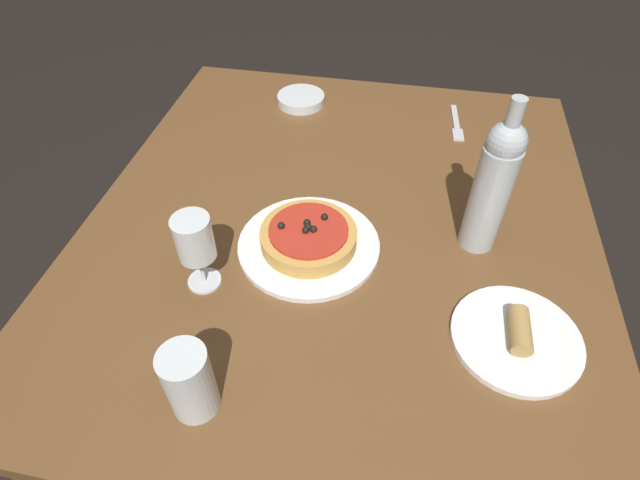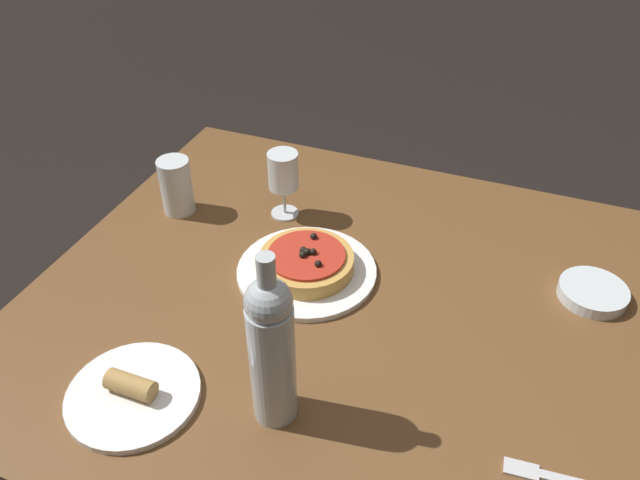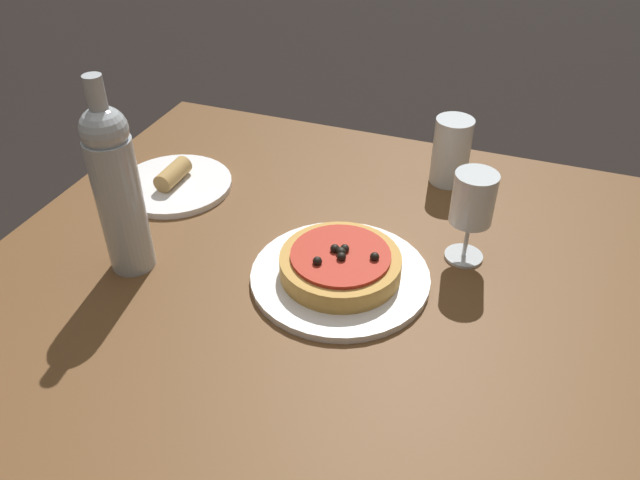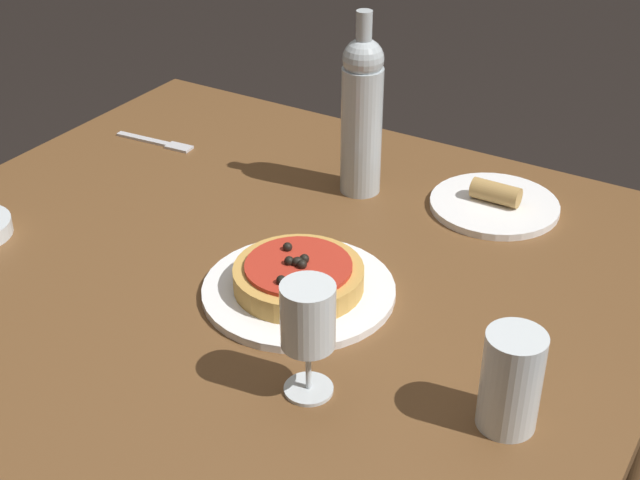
{
  "view_description": "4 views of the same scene",
  "coord_description": "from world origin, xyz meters",
  "px_view_note": "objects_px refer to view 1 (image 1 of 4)",
  "views": [
    {
      "loc": [
        -0.76,
        -0.1,
        1.45
      ],
      "look_at": [
        -0.15,
        0.02,
        0.82
      ],
      "focal_mm": 28.0,
      "sensor_mm": 36.0,
      "label": 1
    },
    {
      "loc": [
        0.26,
        -0.81,
        1.56
      ],
      "look_at": [
        -0.07,
        0.04,
        0.85
      ],
      "focal_mm": 35.0,
      "sensor_mm": 36.0,
      "label": 2
    },
    {
      "loc": [
        0.6,
        0.27,
        1.37
      ],
      "look_at": [
        -0.13,
        0.0,
        0.79
      ],
      "focal_mm": 35.0,
      "sensor_mm": 36.0,
      "label": 3
    },
    {
      "loc": [
        -0.66,
        0.93,
        1.48
      ],
      "look_at": [
        -0.1,
        -0.01,
        0.81
      ],
      "focal_mm": 50.0,
      "sensor_mm": 36.0,
      "label": 4
    }
  ],
  "objects_px": {
    "side_bowl": "(301,99)",
    "fork": "(456,125)",
    "dining_table": "(340,247)",
    "wine_bottle": "(493,185)",
    "wine_glass": "(195,241)",
    "side_plate": "(517,337)",
    "pizza": "(309,236)",
    "water_cup": "(189,382)",
    "dinner_plate": "(309,245)"
  },
  "relations": [
    {
      "from": "fork",
      "to": "dining_table",
      "type": "bearing_deg",
      "value": -35.4
    },
    {
      "from": "dining_table",
      "to": "side_bowl",
      "type": "distance_m",
      "value": 0.48
    },
    {
      "from": "dinner_plate",
      "to": "side_bowl",
      "type": "height_order",
      "value": "side_bowl"
    },
    {
      "from": "dining_table",
      "to": "pizza",
      "type": "relative_size",
      "value": 6.34
    },
    {
      "from": "dining_table",
      "to": "fork",
      "type": "bearing_deg",
      "value": -30.69
    },
    {
      "from": "dinner_plate",
      "to": "pizza",
      "type": "distance_m",
      "value": 0.02
    },
    {
      "from": "water_cup",
      "to": "fork",
      "type": "xyz_separation_m",
      "value": [
        0.84,
        -0.38,
        -0.06
      ]
    },
    {
      "from": "wine_glass",
      "to": "side_plate",
      "type": "relative_size",
      "value": 0.73
    },
    {
      "from": "side_bowl",
      "to": "fork",
      "type": "bearing_deg",
      "value": -94.69
    },
    {
      "from": "dinner_plate",
      "to": "side_plate",
      "type": "xyz_separation_m",
      "value": [
        -0.15,
        -0.38,
        0.0
      ]
    },
    {
      "from": "side_plate",
      "to": "fork",
      "type": "bearing_deg",
      "value": 8.39
    },
    {
      "from": "fork",
      "to": "side_plate",
      "type": "relative_size",
      "value": 0.78
    },
    {
      "from": "dining_table",
      "to": "wine_glass",
      "type": "relative_size",
      "value": 7.58
    },
    {
      "from": "side_bowl",
      "to": "pizza",
      "type": "bearing_deg",
      "value": -166.09
    },
    {
      "from": "wine_glass",
      "to": "water_cup",
      "type": "height_order",
      "value": "wine_glass"
    },
    {
      "from": "pizza",
      "to": "wine_glass",
      "type": "height_order",
      "value": "wine_glass"
    },
    {
      "from": "water_cup",
      "to": "dinner_plate",
      "type": "bearing_deg",
      "value": -15.83
    },
    {
      "from": "wine_glass",
      "to": "side_plate",
      "type": "height_order",
      "value": "wine_glass"
    },
    {
      "from": "dinner_plate",
      "to": "fork",
      "type": "relative_size",
      "value": 1.66
    },
    {
      "from": "wine_glass",
      "to": "water_cup",
      "type": "relative_size",
      "value": 1.21
    },
    {
      "from": "pizza",
      "to": "wine_bottle",
      "type": "height_order",
      "value": "wine_bottle"
    },
    {
      "from": "dinner_plate",
      "to": "fork",
      "type": "distance_m",
      "value": 0.57
    },
    {
      "from": "side_bowl",
      "to": "side_plate",
      "type": "xyz_separation_m",
      "value": [
        -0.67,
        -0.51,
        -0.0
      ]
    },
    {
      "from": "dining_table",
      "to": "pizza",
      "type": "xyz_separation_m",
      "value": [
        -0.1,
        0.05,
        0.12
      ]
    },
    {
      "from": "pizza",
      "to": "wine_bottle",
      "type": "xyz_separation_m",
      "value": [
        0.08,
        -0.32,
        0.11
      ]
    },
    {
      "from": "wine_bottle",
      "to": "fork",
      "type": "relative_size",
      "value": 1.89
    },
    {
      "from": "pizza",
      "to": "water_cup",
      "type": "bearing_deg",
      "value": 164.18
    },
    {
      "from": "dining_table",
      "to": "side_plate",
      "type": "height_order",
      "value": "side_plate"
    },
    {
      "from": "side_bowl",
      "to": "fork",
      "type": "height_order",
      "value": "side_bowl"
    },
    {
      "from": "wine_bottle",
      "to": "water_cup",
      "type": "relative_size",
      "value": 2.45
    },
    {
      "from": "wine_bottle",
      "to": "side_plate",
      "type": "xyz_separation_m",
      "value": [
        -0.22,
        -0.06,
        -0.13
      ]
    },
    {
      "from": "wine_glass",
      "to": "side_bowl",
      "type": "xyz_separation_m",
      "value": [
        0.65,
        -0.04,
        -0.1
      ]
    },
    {
      "from": "fork",
      "to": "side_plate",
      "type": "bearing_deg",
      "value": 3.67
    },
    {
      "from": "wine_glass",
      "to": "wine_bottle",
      "type": "xyz_separation_m",
      "value": [
        0.2,
        -0.49,
        0.04
      ]
    },
    {
      "from": "dining_table",
      "to": "water_cup",
      "type": "relative_size",
      "value": 9.18
    },
    {
      "from": "wine_glass",
      "to": "side_plate",
      "type": "xyz_separation_m",
      "value": [
        -0.02,
        -0.55,
        -0.1
      ]
    },
    {
      "from": "wine_glass",
      "to": "side_bowl",
      "type": "bearing_deg",
      "value": -3.37
    },
    {
      "from": "wine_glass",
      "to": "water_cup",
      "type": "distance_m",
      "value": 0.24
    },
    {
      "from": "dinner_plate",
      "to": "pizza",
      "type": "xyz_separation_m",
      "value": [
        0.0,
        0.0,
        0.02
      ]
    },
    {
      "from": "water_cup",
      "to": "side_bowl",
      "type": "bearing_deg",
      "value": 2.1
    },
    {
      "from": "dinner_plate",
      "to": "side_plate",
      "type": "height_order",
      "value": "side_plate"
    },
    {
      "from": "pizza",
      "to": "wine_bottle",
      "type": "relative_size",
      "value": 0.59
    },
    {
      "from": "side_bowl",
      "to": "fork",
      "type": "relative_size",
      "value": 0.77
    },
    {
      "from": "dinner_plate",
      "to": "pizza",
      "type": "bearing_deg",
      "value": 41.61
    },
    {
      "from": "dining_table",
      "to": "wine_bottle",
      "type": "height_order",
      "value": "wine_bottle"
    },
    {
      "from": "dinner_plate",
      "to": "water_cup",
      "type": "height_order",
      "value": "water_cup"
    },
    {
      "from": "dinner_plate",
      "to": "pizza",
      "type": "relative_size",
      "value": 1.49
    },
    {
      "from": "water_cup",
      "to": "side_bowl",
      "type": "relative_size",
      "value": 1.0
    },
    {
      "from": "wine_bottle",
      "to": "fork",
      "type": "height_order",
      "value": "wine_bottle"
    },
    {
      "from": "dining_table",
      "to": "wine_bottle",
      "type": "xyz_separation_m",
      "value": [
        -0.02,
        -0.27,
        0.23
      ]
    }
  ]
}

